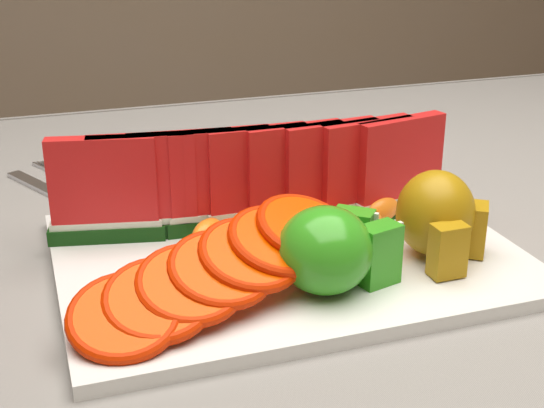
{
  "coord_description": "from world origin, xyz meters",
  "views": [
    {
      "loc": [
        -0.25,
        -0.64,
        1.06
      ],
      "look_at": [
        -0.05,
        -0.05,
        0.81
      ],
      "focal_mm": 50.0,
      "sensor_mm": 36.0,
      "label": 1
    }
  ],
  "objects_px": {
    "fork": "(50,189)",
    "platter": "(286,255)",
    "side_plate": "(371,140)",
    "apple_cluster": "(332,250)",
    "pear_cluster": "(438,216)"
  },
  "relations": [
    {
      "from": "pear_cluster",
      "to": "platter",
      "type": "bearing_deg",
      "value": 155.01
    },
    {
      "from": "pear_cluster",
      "to": "apple_cluster",
      "type": "bearing_deg",
      "value": -168.74
    },
    {
      "from": "platter",
      "to": "pear_cluster",
      "type": "distance_m",
      "value": 0.14
    },
    {
      "from": "side_plate",
      "to": "platter",
      "type": "bearing_deg",
      "value": -127.32
    },
    {
      "from": "apple_cluster",
      "to": "fork",
      "type": "height_order",
      "value": "apple_cluster"
    },
    {
      "from": "apple_cluster",
      "to": "side_plate",
      "type": "xyz_separation_m",
      "value": [
        0.22,
        0.37,
        -0.04
      ]
    },
    {
      "from": "platter",
      "to": "apple_cluster",
      "type": "height_order",
      "value": "apple_cluster"
    },
    {
      "from": "platter",
      "to": "apple_cluster",
      "type": "relative_size",
      "value": 3.6
    },
    {
      "from": "side_plate",
      "to": "apple_cluster",
      "type": "bearing_deg",
      "value": -120.0
    },
    {
      "from": "platter",
      "to": "apple_cluster",
      "type": "bearing_deg",
      "value": -81.98
    },
    {
      "from": "pear_cluster",
      "to": "side_plate",
      "type": "bearing_deg",
      "value": 72.93
    },
    {
      "from": "fork",
      "to": "platter",
      "type": "bearing_deg",
      "value": -52.83
    },
    {
      "from": "platter",
      "to": "side_plate",
      "type": "distance_m",
      "value": 0.37
    },
    {
      "from": "apple_cluster",
      "to": "fork",
      "type": "bearing_deg",
      "value": 121.53
    },
    {
      "from": "side_plate",
      "to": "fork",
      "type": "relative_size",
      "value": 1.16
    }
  ]
}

